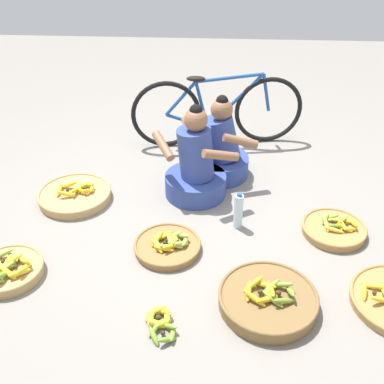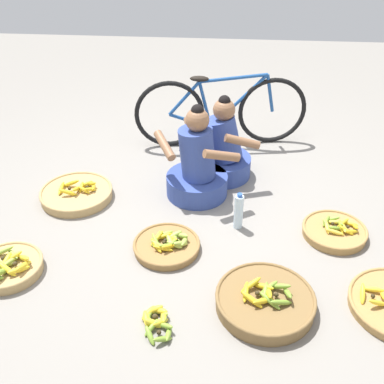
{
  "view_description": "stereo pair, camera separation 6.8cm",
  "coord_description": "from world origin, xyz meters",
  "px_view_note": "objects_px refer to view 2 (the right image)",
  "views": [
    {
      "loc": [
        0.17,
        -3.04,
        2.26
      ],
      "look_at": [
        0.0,
        -0.2,
        0.35
      ],
      "focal_mm": 43.73,
      "sensor_mm": 36.0,
      "label": 1
    },
    {
      "loc": [
        0.24,
        -3.03,
        2.26
      ],
      "look_at": [
        0.0,
        -0.2,
        0.35
      ],
      "focal_mm": 43.73,
      "sensor_mm": 36.0,
      "label": 2
    }
  ],
  "objects_px": {
    "banana_basket_back_left": "(77,193)",
    "banana_basket_mid_right": "(167,245)",
    "banana_basket_front_center": "(8,267)",
    "water_bottle": "(239,212)",
    "vendor_woman_behind": "(222,151)",
    "loose_bananas_near_bicycle": "(157,320)",
    "vendor_woman_front": "(197,167)",
    "bicycle_leaning": "(221,111)",
    "banana_basket_back_center": "(265,301)",
    "banana_basket_front_right": "(335,231)"
  },
  "relations": [
    {
      "from": "banana_basket_back_center",
      "to": "banana_basket_back_left",
      "type": "xyz_separation_m",
      "value": [
        -1.54,
        1.09,
        -0.01
      ]
    },
    {
      "from": "banana_basket_front_right",
      "to": "banana_basket_back_center",
      "type": "bearing_deg",
      "value": -126.1
    },
    {
      "from": "bicycle_leaning",
      "to": "loose_bananas_near_bicycle",
      "type": "height_order",
      "value": "bicycle_leaning"
    },
    {
      "from": "banana_basket_back_left",
      "to": "bicycle_leaning",
      "type": "bearing_deg",
      "value": 42.53
    },
    {
      "from": "banana_basket_back_center",
      "to": "loose_bananas_near_bicycle",
      "type": "height_order",
      "value": "banana_basket_back_center"
    },
    {
      "from": "banana_basket_front_right",
      "to": "banana_basket_front_center",
      "type": "height_order",
      "value": "banana_basket_front_center"
    },
    {
      "from": "loose_bananas_near_bicycle",
      "to": "water_bottle",
      "type": "relative_size",
      "value": 0.98
    },
    {
      "from": "loose_bananas_near_bicycle",
      "to": "bicycle_leaning",
      "type": "bearing_deg",
      "value": 82.7
    },
    {
      "from": "vendor_woman_front",
      "to": "water_bottle",
      "type": "bearing_deg",
      "value": -51.24
    },
    {
      "from": "bicycle_leaning",
      "to": "banana_basket_back_center",
      "type": "distance_m",
      "value": 2.22
    },
    {
      "from": "bicycle_leaning",
      "to": "vendor_woman_front",
      "type": "bearing_deg",
      "value": -99.85
    },
    {
      "from": "banana_basket_back_center",
      "to": "loose_bananas_near_bicycle",
      "type": "xyz_separation_m",
      "value": [
        -0.66,
        -0.19,
        -0.03
      ]
    },
    {
      "from": "banana_basket_back_left",
      "to": "banana_basket_front_center",
      "type": "bearing_deg",
      "value": -102.65
    },
    {
      "from": "banana_basket_back_center",
      "to": "banana_basket_mid_right",
      "type": "distance_m",
      "value": 0.85
    },
    {
      "from": "banana_basket_mid_right",
      "to": "water_bottle",
      "type": "distance_m",
      "value": 0.61
    },
    {
      "from": "loose_bananas_near_bicycle",
      "to": "banana_basket_back_center",
      "type": "bearing_deg",
      "value": 16.04
    },
    {
      "from": "vendor_woman_behind",
      "to": "loose_bananas_near_bicycle",
      "type": "height_order",
      "value": "vendor_woman_behind"
    },
    {
      "from": "bicycle_leaning",
      "to": "loose_bananas_near_bicycle",
      "type": "relative_size",
      "value": 5.55
    },
    {
      "from": "banana_basket_front_right",
      "to": "banana_basket_back_left",
      "type": "xyz_separation_m",
      "value": [
        -2.1,
        0.33,
        0.0
      ]
    },
    {
      "from": "vendor_woman_front",
      "to": "banana_basket_front_right",
      "type": "height_order",
      "value": "vendor_woman_front"
    },
    {
      "from": "banana_basket_mid_right",
      "to": "vendor_woman_front",
      "type": "bearing_deg",
      "value": 77.4
    },
    {
      "from": "banana_basket_front_right",
      "to": "banana_basket_front_center",
      "type": "bearing_deg",
      "value": -165.4
    },
    {
      "from": "vendor_woman_behind",
      "to": "banana_basket_front_right",
      "type": "distance_m",
      "value": 1.21
    },
    {
      "from": "banana_basket_front_center",
      "to": "water_bottle",
      "type": "xyz_separation_m",
      "value": [
        1.57,
        0.64,
        0.1
      ]
    },
    {
      "from": "banana_basket_mid_right",
      "to": "water_bottle",
      "type": "bearing_deg",
      "value": 30.94
    },
    {
      "from": "bicycle_leaning",
      "to": "banana_basket_back_left",
      "type": "bearing_deg",
      "value": -137.47
    },
    {
      "from": "banana_basket_back_center",
      "to": "water_bottle",
      "type": "distance_m",
      "value": 0.83
    },
    {
      "from": "vendor_woman_front",
      "to": "banana_basket_front_right",
      "type": "relative_size",
      "value": 1.68
    },
    {
      "from": "bicycle_leaning",
      "to": "banana_basket_front_center",
      "type": "bearing_deg",
      "value": -124.62
    },
    {
      "from": "vendor_woman_front",
      "to": "banana_basket_back_center",
      "type": "bearing_deg",
      "value": -67.25
    },
    {
      "from": "banana_basket_back_left",
      "to": "loose_bananas_near_bicycle",
      "type": "distance_m",
      "value": 1.55
    },
    {
      "from": "bicycle_leaning",
      "to": "water_bottle",
      "type": "bearing_deg",
      "value": -82.22
    },
    {
      "from": "vendor_woman_behind",
      "to": "banana_basket_front_center",
      "type": "distance_m",
      "value": 2.01
    },
    {
      "from": "bicycle_leaning",
      "to": "water_bottle",
      "type": "height_order",
      "value": "bicycle_leaning"
    },
    {
      "from": "banana_basket_front_right",
      "to": "banana_basket_back_left",
      "type": "height_order",
      "value": "banana_basket_back_left"
    },
    {
      "from": "vendor_woman_behind",
      "to": "loose_bananas_near_bicycle",
      "type": "bearing_deg",
      "value": -100.82
    },
    {
      "from": "banana_basket_front_right",
      "to": "banana_basket_mid_right",
      "type": "relative_size",
      "value": 0.99
    },
    {
      "from": "bicycle_leaning",
      "to": "banana_basket_front_right",
      "type": "height_order",
      "value": "bicycle_leaning"
    },
    {
      "from": "banana_basket_back_center",
      "to": "loose_bananas_near_bicycle",
      "type": "relative_size",
      "value": 2.08
    },
    {
      "from": "banana_basket_front_right",
      "to": "loose_bananas_near_bicycle",
      "type": "height_order",
      "value": "banana_basket_front_right"
    },
    {
      "from": "banana_basket_back_left",
      "to": "loose_bananas_near_bicycle",
      "type": "relative_size",
      "value": 2.01
    },
    {
      "from": "vendor_woman_behind",
      "to": "loose_bananas_near_bicycle",
      "type": "relative_size",
      "value": 2.53
    },
    {
      "from": "vendor_woman_behind",
      "to": "banana_basket_back_left",
      "type": "relative_size",
      "value": 1.26
    },
    {
      "from": "bicycle_leaning",
      "to": "banana_basket_back_center",
      "type": "relative_size",
      "value": 2.67
    },
    {
      "from": "vendor_woman_behind",
      "to": "bicycle_leaning",
      "type": "xyz_separation_m",
      "value": [
        -0.03,
        0.6,
        0.11
      ]
    },
    {
      "from": "banana_basket_front_right",
      "to": "banana_basket_back_left",
      "type": "distance_m",
      "value": 2.12
    },
    {
      "from": "banana_basket_back_center",
      "to": "banana_basket_front_center",
      "type": "height_order",
      "value": "banana_basket_back_center"
    },
    {
      "from": "banana_basket_back_left",
      "to": "banana_basket_mid_right",
      "type": "xyz_separation_m",
      "value": [
        0.85,
        -0.59,
        -0.01
      ]
    },
    {
      "from": "bicycle_leaning",
      "to": "banana_basket_front_center",
      "type": "height_order",
      "value": "bicycle_leaning"
    },
    {
      "from": "vendor_woman_behind",
      "to": "loose_bananas_near_bicycle",
      "type": "distance_m",
      "value": 1.81
    }
  ]
}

